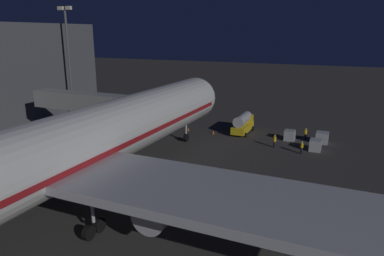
% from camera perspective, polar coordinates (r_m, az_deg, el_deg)
% --- Properties ---
extents(ground_plane, '(320.00, 320.00, 0.00)m').
position_cam_1_polar(ground_plane, '(38.89, -12.27, -9.13)').
color(ground_plane, '#383533').
extents(airliner_at_gate, '(51.28, 67.77, 19.10)m').
position_cam_1_polar(airliner_at_gate, '(30.56, -22.96, -4.87)').
color(airliner_at_gate, silver).
rests_on(airliner_at_gate, ground_plane).
extents(jet_bridge, '(19.65, 3.40, 7.55)m').
position_cam_1_polar(jet_bridge, '(52.23, -14.59, 3.86)').
color(jet_bridge, '#9E9E99').
rests_on(jet_bridge, ground_plane).
extents(apron_floodlight_mast, '(2.90, 0.50, 20.13)m').
position_cam_1_polar(apron_floodlight_mast, '(69.16, -19.12, 10.78)').
color(apron_floodlight_mast, '#59595E').
rests_on(apron_floodlight_mast, ground_plane).
extents(fuel_tanker, '(2.46, 6.01, 3.15)m').
position_cam_1_polar(fuel_tanker, '(57.86, 8.18, 0.83)').
color(fuel_tanker, yellow).
rests_on(fuel_tanker, ground_plane).
extents(baggage_container_near_belt, '(1.50, 1.75, 1.57)m').
position_cam_1_polar(baggage_container_near_belt, '(51.65, 19.15, -2.60)').
color(baggage_container_near_belt, '#B7BABF').
rests_on(baggage_container_near_belt, ground_plane).
extents(baggage_container_mid_row, '(1.71, 1.69, 1.66)m').
position_cam_1_polar(baggage_container_mid_row, '(55.43, 20.10, -1.46)').
color(baggage_container_mid_row, '#B7BABF').
rests_on(baggage_container_mid_row, ground_plane).
extents(baggage_container_far_row, '(1.52, 1.51, 1.54)m').
position_cam_1_polar(baggage_container_far_row, '(55.45, 15.36, -1.13)').
color(baggage_container_far_row, '#B7BABF').
rests_on(baggage_container_far_row, ground_plane).
extents(ground_crew_near_nose_gear, '(0.40, 0.40, 1.79)m').
position_cam_1_polar(ground_crew_near_nose_gear, '(56.39, 17.72, -0.81)').
color(ground_crew_near_nose_gear, black).
rests_on(ground_crew_near_nose_gear, ground_plane).
extents(ground_crew_by_belt_loader, '(0.40, 0.40, 1.86)m').
position_cam_1_polar(ground_crew_by_belt_loader, '(51.35, 13.09, -1.97)').
color(ground_crew_by_belt_loader, black).
rests_on(ground_crew_by_belt_loader, ground_plane).
extents(ground_crew_by_tug, '(0.40, 0.40, 1.72)m').
position_cam_1_polar(ground_crew_by_tug, '(49.66, 17.16, -2.93)').
color(ground_crew_by_tug, black).
rests_on(ground_crew_by_tug, ground_plane).
extents(traffic_cone_nose_port, '(0.36, 0.36, 0.55)m').
position_cam_1_polar(traffic_cone_nose_port, '(57.07, 3.41, -0.67)').
color(traffic_cone_nose_port, orange).
rests_on(traffic_cone_nose_port, ground_plane).
extents(traffic_cone_nose_starboard, '(0.36, 0.36, 0.55)m').
position_cam_1_polar(traffic_cone_nose_starboard, '(58.72, -0.60, -0.19)').
color(traffic_cone_nose_starboard, orange).
rests_on(traffic_cone_nose_starboard, ground_plane).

